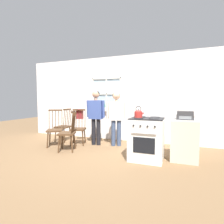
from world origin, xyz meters
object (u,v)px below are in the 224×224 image
(stove, at_px, (147,138))
(chair_center_cluster, at_px, (68,133))
(kettle, at_px, (138,114))
(handbag, at_px, (80,114))
(chair_near_stove, at_px, (64,127))
(chair_near_wall, at_px, (55,130))
(chair_by_window, at_px, (78,129))
(stereo, at_px, (185,115))
(potted_plant, at_px, (104,107))
(side_counter, at_px, (184,140))
(person_elderly_left, at_px, (96,112))
(person_teen_center, at_px, (116,113))

(stove, bearing_deg, chair_center_cluster, -178.32)
(kettle, relative_size, handbag, 0.80)
(chair_near_stove, bearing_deg, chair_near_wall, 11.80)
(chair_center_cluster, height_order, handbag, same)
(chair_by_window, bearing_deg, stereo, -27.58)
(potted_plant, xyz_separation_m, stereo, (2.43, -1.28, -0.07))
(chair_center_cluster, xyz_separation_m, potted_plant, (0.35, 1.55, 0.60))
(stove, height_order, kettle, kettle)
(chair_center_cluster, xyz_separation_m, stove, (2.01, 0.06, 0.01))
(chair_by_window, distance_m, stove, 2.20)
(chair_near_wall, xyz_separation_m, stove, (2.62, -0.20, 0.01))
(chair_near_wall, distance_m, kettle, 2.55)
(handbag, bearing_deg, stereo, -11.73)
(chair_near_stove, relative_size, kettle, 4.19)
(stove, relative_size, side_counter, 1.20)
(chair_near_stove, bearing_deg, kettle, 68.98)
(person_elderly_left, bearing_deg, person_teen_center, 5.19)
(person_elderly_left, xyz_separation_m, side_counter, (2.36, -0.50, -0.51))
(side_counter, bearing_deg, chair_near_wall, -179.41)
(chair_near_wall, bearing_deg, kettle, -37.61)
(chair_near_stove, relative_size, person_elderly_left, 0.66)
(person_teen_center, bearing_deg, kettle, -69.08)
(chair_by_window, distance_m, kettle, 2.17)
(person_elderly_left, bearing_deg, handbag, 165.33)
(chair_near_wall, bearing_deg, stove, -34.31)
(chair_by_window, xyz_separation_m, kettle, (1.96, -0.74, 0.56))
(chair_near_stove, height_order, person_elderly_left, person_elderly_left)
(chair_near_wall, distance_m, stereo, 3.43)
(person_teen_center, distance_m, potted_plant, 0.92)
(chair_center_cluster, xyz_separation_m, person_elderly_left, (0.42, 0.79, 0.50))
(potted_plant, bearing_deg, side_counter, -27.39)
(potted_plant, relative_size, stereo, 0.72)
(person_elderly_left, bearing_deg, stove, -30.66)
(person_teen_center, xyz_separation_m, stove, (1.01, -0.85, -0.46))
(chair_by_window, bearing_deg, chair_center_cluster, -100.78)
(person_elderly_left, distance_m, potted_plant, 0.76)
(stove, xyz_separation_m, side_counter, (0.77, 0.23, -0.02))
(chair_center_cluster, relative_size, kettle, 4.19)
(chair_by_window, relative_size, person_teen_center, 0.68)
(person_elderly_left, height_order, stereo, person_elderly_left)
(stove, distance_m, handbag, 2.38)
(chair_near_stove, relative_size, side_counter, 1.15)
(person_elderly_left, distance_m, kettle, 1.68)
(chair_near_stove, bearing_deg, stereo, 79.15)
(chair_near_wall, bearing_deg, chair_center_cluster, -52.77)
(chair_center_cluster, distance_m, person_elderly_left, 1.02)
(chair_near_stove, distance_m, kettle, 2.81)
(person_elderly_left, height_order, side_counter, person_elderly_left)
(chair_by_window, height_order, potted_plant, potted_plant)
(chair_by_window, relative_size, person_elderly_left, 0.66)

